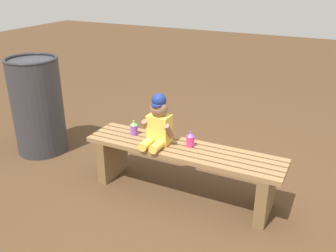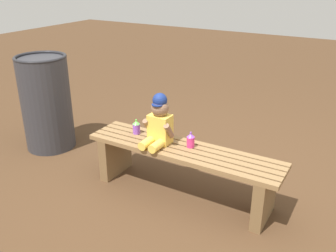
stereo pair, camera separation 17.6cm
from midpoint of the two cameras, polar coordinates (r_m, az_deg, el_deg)
The scene contains 6 objects.
ground_plane at distance 3.00m, azimuth 3.87°, elevation -10.39°, with size 16.00×16.00×0.00m, color #4C331E.
park_bench at distance 2.86m, azimuth 4.02°, elevation -5.83°, with size 1.55×0.35×0.41m.
child_figure at distance 2.80m, azimuth 0.41°, elevation 0.58°, with size 0.23×0.27×0.40m.
sippy_cup_left at distance 3.02m, azimuth -3.26°, elevation -0.15°, with size 0.06×0.06×0.12m.
sippy_cup_right at distance 2.80m, azimuth 5.33°, elevation -2.19°, with size 0.06×0.06×0.12m.
trash_bin at distance 3.73m, azimuth -17.05°, elevation 3.48°, with size 0.48×0.48×0.92m.
Camera 2 is at (1.16, -2.21, 1.66)m, focal length 39.37 mm.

